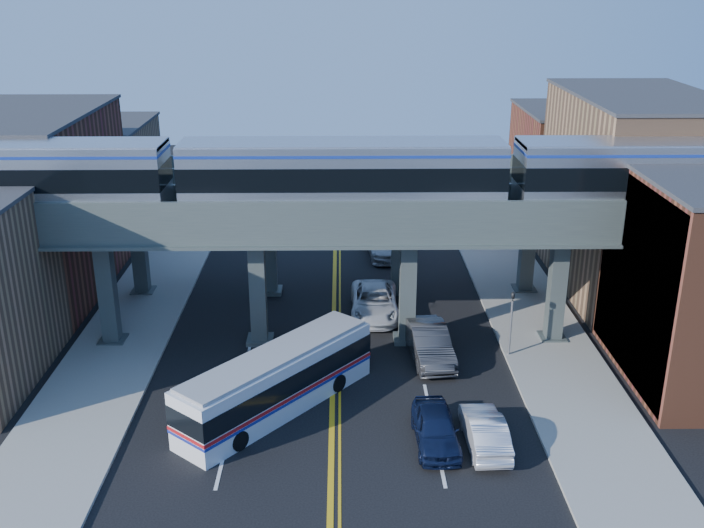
{
  "coord_description": "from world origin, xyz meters",
  "views": [
    {
      "loc": [
        0.47,
        -30.66,
        18.96
      ],
      "look_at": [
        1.0,
        6.51,
        5.06
      ],
      "focal_mm": 40.0,
      "sensor_mm": 36.0,
      "label": 1
    }
  ],
  "objects_px": {
    "transit_bus": "(277,382)",
    "car_lane_c": "(374,302)",
    "car_parked_curb": "(485,431)",
    "car_lane_a": "(436,428)",
    "stop_sign": "(338,354)",
    "car_lane_b": "(429,343)",
    "traffic_signal": "(511,317)",
    "transit_train": "(343,173)",
    "car_lane_d": "(384,242)"
  },
  "relations": [
    {
      "from": "transit_train",
      "to": "car_parked_curb",
      "type": "height_order",
      "value": "transit_train"
    },
    {
      "from": "stop_sign",
      "to": "car_lane_b",
      "type": "relative_size",
      "value": 0.49
    },
    {
      "from": "transit_train",
      "to": "traffic_signal",
      "type": "xyz_separation_m",
      "value": [
        8.65,
        -2.0,
        -7.09
      ]
    },
    {
      "from": "stop_sign",
      "to": "transit_bus",
      "type": "xyz_separation_m",
      "value": [
        -2.8,
        -2.03,
        -0.34
      ]
    },
    {
      "from": "transit_train",
      "to": "car_parked_curb",
      "type": "relative_size",
      "value": 11.36
    },
    {
      "from": "stop_sign",
      "to": "car_lane_a",
      "type": "bearing_deg",
      "value": -50.25
    },
    {
      "from": "car_lane_a",
      "to": "car_parked_curb",
      "type": "distance_m",
      "value": 2.07
    },
    {
      "from": "car_lane_c",
      "to": "car_lane_d",
      "type": "height_order",
      "value": "car_lane_d"
    },
    {
      "from": "transit_train",
      "to": "stop_sign",
      "type": "bearing_deg",
      "value": -92.83
    },
    {
      "from": "car_lane_d",
      "to": "car_parked_curb",
      "type": "distance_m",
      "value": 24.44
    },
    {
      "from": "transit_bus",
      "to": "car_lane_c",
      "type": "height_order",
      "value": "transit_bus"
    },
    {
      "from": "car_lane_c",
      "to": "car_lane_d",
      "type": "bearing_deg",
      "value": 84.8
    },
    {
      "from": "stop_sign",
      "to": "traffic_signal",
      "type": "bearing_deg",
      "value": 18.63
    },
    {
      "from": "transit_train",
      "to": "car_lane_c",
      "type": "bearing_deg",
      "value": 62.44
    },
    {
      "from": "transit_bus",
      "to": "transit_train",
      "type": "bearing_deg",
      "value": 16.99
    },
    {
      "from": "stop_sign",
      "to": "transit_train",
      "type": "bearing_deg",
      "value": 87.17
    },
    {
      "from": "car_parked_curb",
      "to": "stop_sign",
      "type": "bearing_deg",
      "value": -41.32
    },
    {
      "from": "transit_train",
      "to": "car_parked_curb",
      "type": "xyz_separation_m",
      "value": [
        5.95,
        -10.16,
        -8.66
      ]
    },
    {
      "from": "stop_sign",
      "to": "traffic_signal",
      "type": "relative_size",
      "value": 0.64
    },
    {
      "from": "transit_bus",
      "to": "car_lane_a",
      "type": "xyz_separation_m",
      "value": [
        6.93,
        -2.95,
        -0.65
      ]
    },
    {
      "from": "car_lane_d",
      "to": "car_lane_b",
      "type": "bearing_deg",
      "value": -91.08
    },
    {
      "from": "transit_train",
      "to": "transit_bus",
      "type": "xyz_separation_m",
      "value": [
        -3.04,
        -7.03,
        -7.98
      ]
    },
    {
      "from": "car_lane_a",
      "to": "car_lane_b",
      "type": "distance_m",
      "value": 7.9
    },
    {
      "from": "traffic_signal",
      "to": "car_lane_b",
      "type": "xyz_separation_m",
      "value": [
        -4.2,
        -0.1,
        -1.41
      ]
    },
    {
      "from": "car_lane_b",
      "to": "car_lane_d",
      "type": "bearing_deg",
      "value": 89.56
    },
    {
      "from": "transit_train",
      "to": "car_lane_c",
      "type": "xyz_separation_m",
      "value": [
        1.83,
        3.52,
        -8.58
      ]
    },
    {
      "from": "transit_train",
      "to": "car_lane_a",
      "type": "relative_size",
      "value": 11.27
    },
    {
      "from": "traffic_signal",
      "to": "car_lane_a",
      "type": "distance_m",
      "value": 9.42
    },
    {
      "from": "car_lane_d",
      "to": "car_parked_curb",
      "type": "height_order",
      "value": "car_lane_d"
    },
    {
      "from": "transit_bus",
      "to": "car_lane_d",
      "type": "height_order",
      "value": "transit_bus"
    },
    {
      "from": "car_lane_b",
      "to": "traffic_signal",
      "type": "bearing_deg",
      "value": -4.37
    },
    {
      "from": "traffic_signal",
      "to": "car_lane_c",
      "type": "xyz_separation_m",
      "value": [
        -6.82,
        5.52,
        -1.48
      ]
    },
    {
      "from": "stop_sign",
      "to": "car_lane_c",
      "type": "bearing_deg",
      "value": 76.26
    },
    {
      "from": "stop_sign",
      "to": "car_lane_a",
      "type": "distance_m",
      "value": 6.55
    },
    {
      "from": "transit_bus",
      "to": "car_lane_b",
      "type": "relative_size",
      "value": 1.79
    },
    {
      "from": "traffic_signal",
      "to": "car_lane_d",
      "type": "xyz_separation_m",
      "value": [
        -5.7,
        16.1,
        -1.42
      ]
    },
    {
      "from": "car_lane_b",
      "to": "car_parked_curb",
      "type": "distance_m",
      "value": 8.2
    },
    {
      "from": "car_lane_b",
      "to": "stop_sign",
      "type": "bearing_deg",
      "value": -154.02
    },
    {
      "from": "stop_sign",
      "to": "car_parked_curb",
      "type": "relative_size",
      "value": 0.59
    },
    {
      "from": "transit_train",
      "to": "car_lane_c",
      "type": "relative_size",
      "value": 8.58
    },
    {
      "from": "transit_train",
      "to": "car_lane_d",
      "type": "bearing_deg",
      "value": 78.17
    },
    {
      "from": "car_parked_curb",
      "to": "car_lane_a",
      "type": "bearing_deg",
      "value": -6.59
    },
    {
      "from": "car_lane_a",
      "to": "car_parked_curb",
      "type": "xyz_separation_m",
      "value": [
        2.06,
        -0.18,
        -0.03
      ]
    },
    {
      "from": "transit_bus",
      "to": "car_lane_c",
      "type": "distance_m",
      "value": 11.63
    },
    {
      "from": "stop_sign",
      "to": "car_lane_c",
      "type": "distance_m",
      "value": 8.82
    },
    {
      "from": "transit_train",
      "to": "car_lane_c",
      "type": "distance_m",
      "value": 9.45
    },
    {
      "from": "traffic_signal",
      "to": "car_parked_curb",
      "type": "height_order",
      "value": "traffic_signal"
    },
    {
      "from": "transit_train",
      "to": "traffic_signal",
      "type": "distance_m",
      "value": 11.37
    },
    {
      "from": "car_lane_c",
      "to": "car_parked_curb",
      "type": "relative_size",
      "value": 1.32
    },
    {
      "from": "transit_train",
      "to": "car_lane_b",
      "type": "relative_size",
      "value": 9.3
    }
  ]
}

